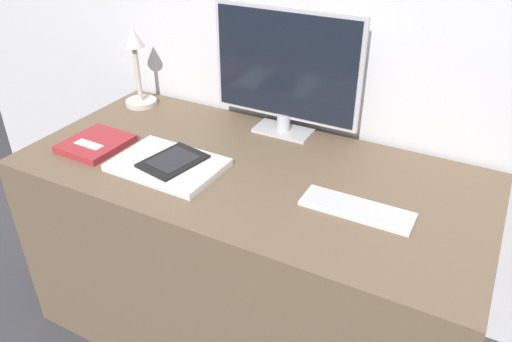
{
  "coord_description": "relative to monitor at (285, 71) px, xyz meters",
  "views": [
    {
      "loc": [
        0.67,
        -1.04,
        1.55
      ],
      "look_at": [
        0.07,
        0.08,
        0.79
      ],
      "focal_mm": 35.0,
      "sensor_mm": 36.0,
      "label": 1
    }
  ],
  "objects": [
    {
      "name": "keyboard",
      "position": [
        0.4,
        -0.35,
        -0.23
      ],
      "size": [
        0.32,
        0.1,
        0.01
      ],
      "color": "silver",
      "rests_on": "desk"
    },
    {
      "name": "ereader",
      "position": [
        -0.2,
        -0.4,
        -0.21
      ],
      "size": [
        0.18,
        0.22,
        0.01
      ],
      "color": "black",
      "rests_on": "laptop"
    },
    {
      "name": "monitor",
      "position": [
        0.0,
        0.0,
        0.0
      ],
      "size": [
        0.54,
        0.11,
        0.45
      ],
      "color": "#B7B7BC",
      "rests_on": "desk"
    },
    {
      "name": "notebook",
      "position": [
        -0.53,
        -0.41,
        -0.22
      ],
      "size": [
        0.2,
        0.22,
        0.02
      ],
      "color": "maroon",
      "rests_on": "desk"
    },
    {
      "name": "desk_lamp",
      "position": [
        -0.62,
        -0.05,
        -0.07
      ],
      "size": [
        0.13,
        0.13,
        0.32
      ],
      "color": "#BCB7AD",
      "rests_on": "desk"
    },
    {
      "name": "laptop",
      "position": [
        -0.22,
        -0.41,
        -0.22
      ],
      "size": [
        0.35,
        0.25,
        0.02
      ],
      "color": "silver",
      "rests_on": "desk"
    },
    {
      "name": "desk",
      "position": [
        0.01,
        -0.29,
        -0.6
      ],
      "size": [
        1.51,
        0.72,
        0.73
      ],
      "color": "brown",
      "rests_on": "ground_plane"
    }
  ]
}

